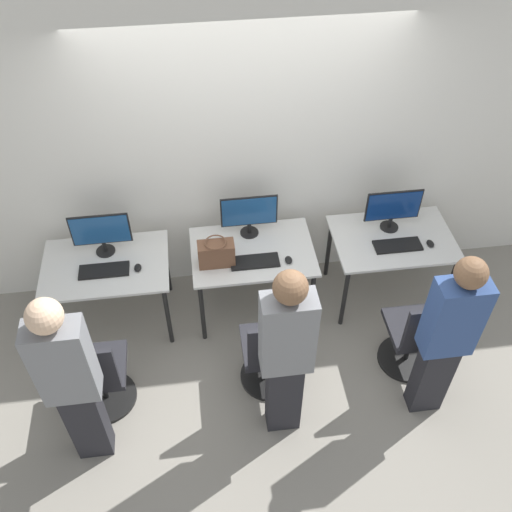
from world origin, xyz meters
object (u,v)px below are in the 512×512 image
mouse_left (138,268)px  office_chair_right (416,338)px  monitor_right (393,208)px  person_center (286,352)px  handbag (216,253)px  monitor_center (249,214)px  keyboard_right (398,245)px  keyboard_left (104,270)px  office_chair_left (98,378)px  monitor_left (101,232)px  keyboard_center (255,262)px  mouse_right (430,243)px  person_right (447,335)px  office_chair_center (271,356)px  mouse_center (289,260)px  person_left (70,380)px

mouse_left → office_chair_right: office_chair_right is taller
mouse_left → monitor_right: bearing=5.9°
person_center → handbag: bearing=109.4°
monitor_center → keyboard_right: bearing=-15.3°
keyboard_left → office_chair_left: 0.88m
handbag → keyboard_right: bearing=-0.1°
monitor_center → monitor_right: same height
monitor_left → keyboard_center: (1.24, -0.30, -0.21)m
mouse_left → monitor_center: size_ratio=0.18×
office_chair_left → mouse_right: 2.95m
mouse_right → office_chair_right: size_ratio=0.10×
office_chair_left → person_center: person_center is taller
keyboard_left → mouse_left: size_ratio=4.53×
mouse_left → person_right: (2.19, -1.11, 0.16)m
mouse_left → monitor_center: bearing=18.2°
monitor_right → keyboard_right: size_ratio=1.20×
handbag → office_chair_center: bearing=-64.9°
monitor_center → person_center: person_center is taller
keyboard_left → handbag: size_ratio=1.36×
person_center → handbag: size_ratio=5.63×
office_chair_right → keyboard_right: bearing=89.0°
mouse_left → monitor_left: bearing=138.0°
keyboard_center → handbag: (-0.31, 0.03, 0.11)m
mouse_center → office_chair_right: bearing=-35.2°
mouse_right → handbag: 1.84m
mouse_left → monitor_right: size_ratio=0.18×
office_chair_center → monitor_right: size_ratio=1.86×
monitor_left → office_chair_center: monitor_left is taller
mouse_left → office_chair_center: 1.30m
monitor_center → office_chair_left: bearing=-139.8°
monitor_left → keyboard_left: monitor_left is taller
person_left → office_chair_right: (2.58, 0.41, -0.55)m
office_chair_center → office_chair_right: 1.19m
keyboard_right → mouse_right: (0.28, -0.02, 0.01)m
office_chair_center → mouse_right: size_ratio=10.06×
office_chair_left → monitor_right: size_ratio=1.86×
office_chair_left → office_chair_center: 1.34m
mouse_center → monitor_right: 1.03m
person_left → mouse_right: 3.09m
monitor_left → person_center: 1.90m
keyboard_center → keyboard_right: 1.24m
monitor_left → person_center: (1.32, -1.37, -0.02)m
office_chair_left → mouse_center: size_ratio=10.06×
office_chair_left → mouse_left: bearing=66.6°
person_left → person_right: (2.58, 0.05, -0.03)m
person_right → office_chair_right: bearing=89.8°
keyboard_left → keyboard_center: size_ratio=1.00×
office_chair_center → mouse_right: (1.49, 0.72, 0.36)m
keyboard_left → mouse_center: size_ratio=4.53×
person_left → keyboard_right: size_ratio=4.14×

